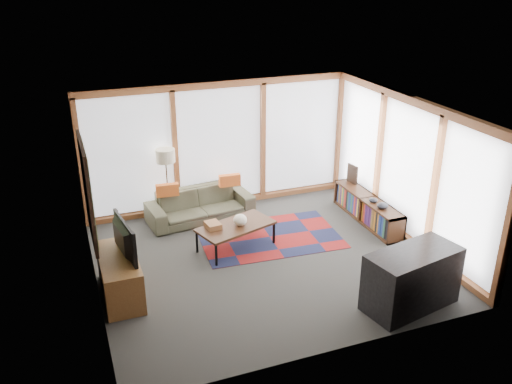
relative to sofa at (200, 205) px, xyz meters
name	(u,v)px	position (x,y,z in m)	size (l,w,h in m)	color
ground	(264,260)	(0.59, -1.94, -0.30)	(5.50, 5.50, 0.00)	#282826
room_envelope	(280,161)	(1.09, -1.37, 1.24)	(5.52, 5.02, 2.62)	#403530
rug	(270,237)	(0.99, -1.20, -0.30)	(2.53, 1.63, 0.01)	maroon
sofa	(200,205)	(0.00, 0.00, 0.00)	(2.06, 0.80, 0.60)	#3F402D
pillow_left	(167,190)	(-0.63, -0.02, 0.42)	(0.43, 0.13, 0.24)	#D25F24
pillow_right	(230,180)	(0.63, 0.04, 0.42)	(0.42, 0.13, 0.23)	#D25F24
floor_lamp	(167,185)	(-0.58, 0.19, 0.43)	(0.37, 0.37, 1.46)	#2E2115
coffee_table	(236,237)	(0.28, -1.36, -0.08)	(1.34, 0.67, 0.45)	#331910
book_stack	(213,225)	(-0.12, -1.32, 0.19)	(0.23, 0.29, 0.10)	brown
vase	(240,220)	(0.35, -1.39, 0.25)	(0.24, 0.24, 0.21)	silver
bookshelf	(367,209)	(3.02, -1.24, -0.05)	(0.37, 2.03, 0.51)	#331910
bowl_a	(383,206)	(3.00, -1.77, 0.26)	(0.21, 0.21, 0.11)	black
bowl_b	(373,200)	(2.98, -1.48, 0.25)	(0.17, 0.17, 0.08)	black
shelf_picture	(352,174)	(3.10, -0.47, 0.40)	(0.04, 0.29, 0.39)	black
tv_console	(120,276)	(-1.83, -2.15, 0.03)	(0.55, 1.31, 0.66)	brown
television	(119,239)	(-1.79, -2.12, 0.64)	(0.98, 0.13, 0.56)	black
bar_counter	(412,279)	(2.11, -3.92, 0.15)	(1.41, 0.66, 0.90)	black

